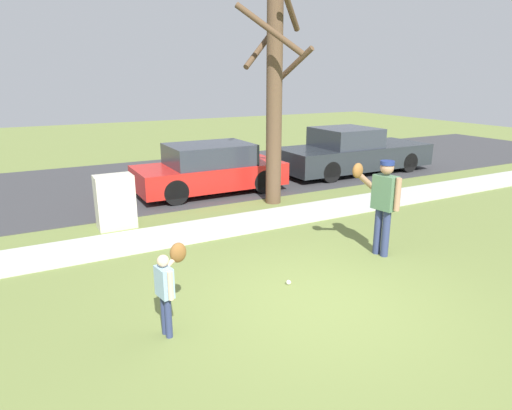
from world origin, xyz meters
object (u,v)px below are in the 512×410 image
person_child (168,280)px  parked_hatchback_red (210,169)px  parked_pickup_dark (352,153)px  person_adult (382,197)px  street_tree_near (275,95)px  baseball (289,282)px  utility_cabinet (115,202)px

person_child → parked_hatchback_red: size_ratio=0.28×
parked_pickup_dark → parked_hatchback_red: bearing=-177.3°
person_adult → person_child: (-4.06, -0.67, -0.36)m
person_child → street_tree_near: (4.15, 4.54, 1.96)m
person_adult → parked_hatchback_red: 5.65m
street_tree_near → person_child: bearing=-132.4°
person_child → baseball: (2.01, 0.42, -0.67)m
person_child → parked_pickup_dark: size_ratio=0.21×
person_adult → street_tree_near: size_ratio=0.34×
utility_cabinet → parked_hatchback_red: bearing=31.7°
parked_hatchback_red → parked_pickup_dark: parked_pickup_dark is taller
person_adult → person_child: bearing=-0.3°
person_adult → parked_hatchback_red: (-0.93, 5.56, -0.41)m
baseball → parked_pickup_dark: size_ratio=0.01×
baseball → street_tree_near: (2.15, 4.12, 2.63)m
person_child → parked_hatchback_red: (3.13, 6.23, -0.05)m
person_child → utility_cabinet: size_ratio=0.98×
person_adult → street_tree_near: street_tree_near is taller
person_adult → utility_cabinet: person_adult is taller
street_tree_near → person_adult: bearing=-91.4°
person_adult → utility_cabinet: 5.39m
baseball → street_tree_near: size_ratio=0.01×
parked_hatchback_red → person_adult: bearing=-80.5°
person_adult → street_tree_near: (0.09, 3.87, 1.60)m
person_child → baseball: 2.16m
utility_cabinet → person_child: bearing=-93.2°
person_adult → person_child: person_adult is taller
parked_hatchback_red → parked_pickup_dark: (5.15, 0.25, 0.01)m
baseball → parked_pickup_dark: (6.27, 6.05, 0.64)m
person_child → street_tree_near: 6.46m
person_adult → parked_pickup_dark: person_adult is taller
person_adult → utility_cabinet: (-3.81, 3.78, -0.51)m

